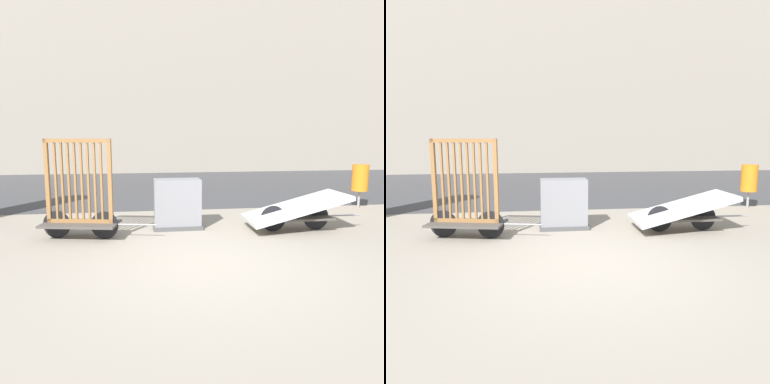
% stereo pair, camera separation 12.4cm
% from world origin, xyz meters
% --- Properties ---
extents(ground_plane, '(60.00, 60.00, 0.00)m').
position_xyz_m(ground_plane, '(0.00, 0.00, 0.00)').
color(ground_plane, gray).
extents(road_strip, '(56.00, 9.38, 0.01)m').
position_xyz_m(road_strip, '(0.00, 8.74, 0.00)').
color(road_strip, '#424244').
rests_on(road_strip, ground_plane).
extents(building_facade, '(48.00, 4.00, 14.64)m').
position_xyz_m(building_facade, '(0.00, 15.43, 7.32)').
color(building_facade, '#9E9384').
rests_on(building_facade, ground_plane).
extents(bike_cart_with_bedframe, '(2.09, 0.92, 1.80)m').
position_xyz_m(bike_cart_with_bedframe, '(-2.04, 1.73, 0.63)').
color(bike_cart_with_bedframe, '#4C4742').
rests_on(bike_cart_with_bedframe, ground_plane).
extents(bike_cart_with_mattress, '(2.34, 1.04, 0.74)m').
position_xyz_m(bike_cart_with_mattress, '(2.05, 1.74, 0.41)').
color(bike_cart_with_mattress, '#4C4742').
rests_on(bike_cart_with_mattress, ground_plane).
extents(utility_cabinet, '(0.98, 0.53, 1.00)m').
position_xyz_m(utility_cabinet, '(-0.23, 2.24, 0.46)').
color(utility_cabinet, '#4C4C4C').
rests_on(utility_cabinet, ground_plane).
extents(trash_bin, '(0.40, 0.40, 1.12)m').
position_xyz_m(trash_bin, '(4.63, 3.70, 0.78)').
color(trash_bin, gray).
rests_on(trash_bin, ground_plane).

